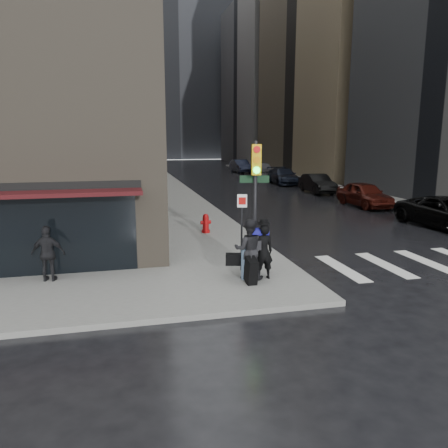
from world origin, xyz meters
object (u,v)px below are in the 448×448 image
Objects in this scene: man_overcoat at (261,255)px; fire_hydrant at (206,224)px; parked_car_2 at (317,184)px; parked_car_1 at (364,194)px; parked_car_5 at (241,166)px; parked_car_3 at (283,176)px; man_jeans at (249,249)px; man_greycoat at (48,254)px; traffic_light at (254,189)px; parked_car_4 at (263,170)px.

fire_hydrant is at bearing -88.19° from man_overcoat.
parked_car_1 is at bearing -87.69° from parked_car_2.
parked_car_5 is (10.65, 32.61, 0.26)m from fire_hydrant.
parked_car_3 is (-0.16, 6.72, 0.01)m from parked_car_2.
man_jeans reaches higher than parked_car_3.
man_overcoat is 0.38× the size of parked_car_5.
fire_hydrant is at bearing -129.02° from parked_car_2.
man_greycoat reaches higher than parked_car_3.
parked_car_1 reaches higher than parked_car_2.
traffic_light is at bearing -109.69° from parked_car_3.
man_jeans is 1.10× the size of man_greycoat.
parked_car_1 is (11.04, 5.72, 0.24)m from fire_hydrant.
parked_car_5 is at bearing 98.97° from parked_car_4.
traffic_light reaches higher than parked_car_5.
parked_car_5 is at bearing -102.22° from man_greycoat.
fire_hydrant is 0.17× the size of parked_car_4.
man_greycoat is 19.96m from parked_car_1.
parked_car_4 is at bearing -107.30° from man_greycoat.
parked_car_1 is 1.02× the size of parked_car_2.
fire_hydrant is (-0.32, 6.60, -0.38)m from man_overcoat.
man_jeans is 34.19m from parked_car_4.
man_greycoat is at bearing -130.57° from parked_car_2.
fire_hydrant is (-0.01, 6.42, -0.52)m from man_jeans.
man_jeans is at bearing -104.59° from parked_car_4.
traffic_light reaches higher than man_jeans.
man_jeans is at bearing -30.52° from man_overcoat.
traffic_light is at bearing -134.20° from parked_car_1.
parked_car_1 is at bearing -85.92° from parked_car_4.
parked_car_2 is 13.45m from parked_car_4.
parked_car_5 is (-0.27, 13.45, 0.05)m from parked_car_3.
parked_car_4 is 1.03× the size of parked_car_5.
parked_car_3 is at bearing -113.04° from man_greycoat.
parked_car_4 is at bearing -93.79° from man_jeans.
parked_car_2 is 0.91× the size of parked_car_4.
traffic_light is (0.35, 0.67, 1.67)m from man_jeans.
parked_car_3 is 13.45m from parked_car_5.
man_greycoat is at bearing -120.76° from parked_car_3.
man_greycoat is 24.35m from parked_car_2.
man_jeans is at bearing 179.63° from man_greycoat.
parked_car_1 reaches higher than fire_hydrant.
parked_car_5 reaches higher than fire_hydrant.
parked_car_4 is (16.78, 31.19, -0.13)m from man_greycoat.
parked_car_4 is (11.17, 32.31, -0.21)m from man_jeans.
man_overcoat is 21.87m from parked_car_2.
parked_car_3 is (16.52, 24.46, -0.23)m from man_greycoat.
man_greycoat is 29.52m from parked_car_3.
parked_car_5 is (-0.39, 26.89, 0.02)m from parked_car_1.
parked_car_1 is 20.17m from parked_car_4.
man_greycoat is (-5.92, 1.30, 0.06)m from man_overcoat.
traffic_light is 4.83× the size of fire_hydrant.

